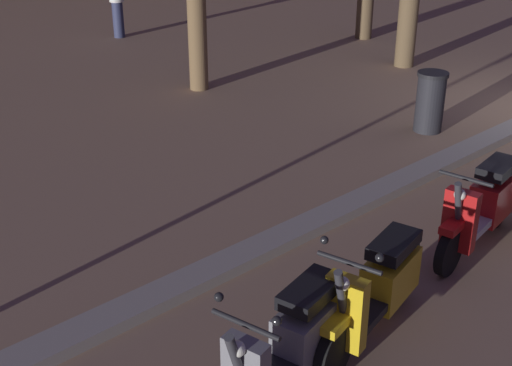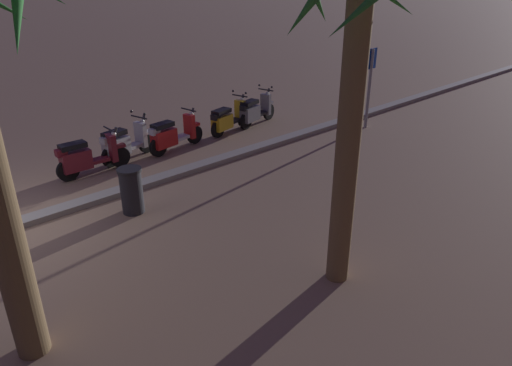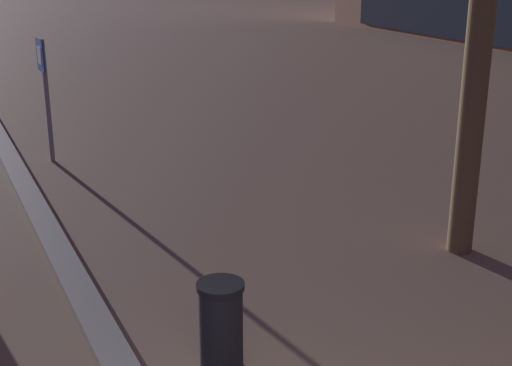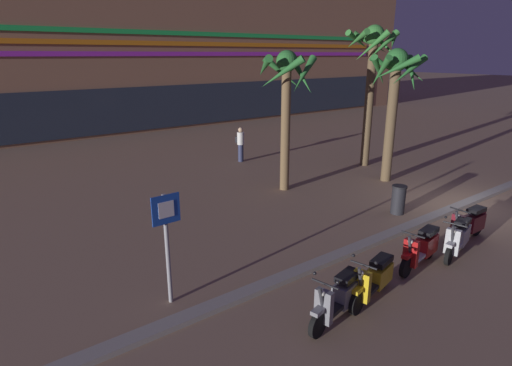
{
  "view_description": "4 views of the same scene",
  "coord_description": "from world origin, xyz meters",
  "px_view_note": "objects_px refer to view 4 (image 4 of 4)",
  "views": [
    {
      "loc": [
        -11.37,
        -4.61,
        3.88
      ],
      "look_at": [
        -7.38,
        -0.26,
        1.11
      ],
      "focal_mm": 48.25,
      "sensor_mm": 36.0,
      "label": 1
    },
    {
      "loc": [
        1.35,
        8.92,
        4.43
      ],
      "look_at": [
        -3.32,
        3.82,
        1.29
      ],
      "focal_mm": 32.6,
      "sensor_mm": 36.0,
      "label": 2
    },
    {
      "loc": [
        3.39,
        -1.33,
        4.1
      ],
      "look_at": [
        -5.03,
        2.69,
        0.98
      ],
      "focal_mm": 50.18,
      "sensor_mm": 36.0,
      "label": 3
    },
    {
      "loc": [
        -13.84,
        -6.28,
        5.0
      ],
      "look_at": [
        -6.51,
        3.42,
        1.22
      ],
      "focal_mm": 29.11,
      "sensor_mm": 36.0,
      "label": 4
    }
  ],
  "objects_px": {
    "scooter_silver_lead_nearest": "(458,237)",
    "palm_tree_by_mall_entrance": "(372,63)",
    "scooter_maroon_mid_front": "(469,224)",
    "palm_tree_mid_walkway": "(286,89)",
    "scooter_grey_gap_after_mid": "(340,297)",
    "litter_bin": "(398,199)",
    "pedestrian_strolling_near_curb": "(241,143)",
    "scooter_red_mid_rear": "(422,248)",
    "palm_tree_far_corner": "(395,85)",
    "scooter_yellow_tail_end": "(374,279)",
    "crossing_sign": "(167,237)"
  },
  "relations": [
    {
      "from": "scooter_silver_lead_nearest",
      "to": "pedestrian_strolling_near_curb",
      "type": "height_order",
      "value": "pedestrian_strolling_near_curb"
    },
    {
      "from": "palm_tree_mid_walkway",
      "to": "litter_bin",
      "type": "bearing_deg",
      "value": -72.7
    },
    {
      "from": "scooter_maroon_mid_front",
      "to": "palm_tree_by_mall_entrance",
      "type": "distance_m",
      "value": 9.3
    },
    {
      "from": "scooter_silver_lead_nearest",
      "to": "palm_tree_by_mall_entrance",
      "type": "height_order",
      "value": "palm_tree_by_mall_entrance"
    },
    {
      "from": "scooter_maroon_mid_front",
      "to": "scooter_red_mid_rear",
      "type": "bearing_deg",
      "value": -178.96
    },
    {
      "from": "scooter_yellow_tail_end",
      "to": "scooter_red_mid_rear",
      "type": "bearing_deg",
      "value": 5.54
    },
    {
      "from": "pedestrian_strolling_near_curb",
      "to": "palm_tree_mid_walkway",
      "type": "bearing_deg",
      "value": -104.23
    },
    {
      "from": "scooter_yellow_tail_end",
      "to": "litter_bin",
      "type": "xyz_separation_m",
      "value": [
        4.66,
        2.65,
        0.04
      ]
    },
    {
      "from": "scooter_silver_lead_nearest",
      "to": "scooter_grey_gap_after_mid",
      "type": "bearing_deg",
      "value": -179.72
    },
    {
      "from": "pedestrian_strolling_near_curb",
      "to": "litter_bin",
      "type": "relative_size",
      "value": 1.76
    },
    {
      "from": "palm_tree_far_corner",
      "to": "litter_bin",
      "type": "relative_size",
      "value": 5.5
    },
    {
      "from": "scooter_silver_lead_nearest",
      "to": "litter_bin",
      "type": "distance_m",
      "value": 2.95
    },
    {
      "from": "palm_tree_mid_walkway",
      "to": "palm_tree_far_corner",
      "type": "xyz_separation_m",
      "value": [
        4.14,
        -1.62,
        0.06
      ]
    },
    {
      "from": "palm_tree_mid_walkway",
      "to": "palm_tree_far_corner",
      "type": "height_order",
      "value": "palm_tree_far_corner"
    },
    {
      "from": "scooter_red_mid_rear",
      "to": "scooter_silver_lead_nearest",
      "type": "relative_size",
      "value": 1.07
    },
    {
      "from": "scooter_maroon_mid_front",
      "to": "palm_tree_mid_walkway",
      "type": "height_order",
      "value": "palm_tree_mid_walkway"
    },
    {
      "from": "scooter_yellow_tail_end",
      "to": "scooter_silver_lead_nearest",
      "type": "relative_size",
      "value": 1.04
    },
    {
      "from": "palm_tree_far_corner",
      "to": "palm_tree_by_mall_entrance",
      "type": "xyz_separation_m",
      "value": [
        1.32,
        2.17,
        0.76
      ]
    },
    {
      "from": "scooter_grey_gap_after_mid",
      "to": "scooter_maroon_mid_front",
      "type": "relative_size",
      "value": 0.97
    },
    {
      "from": "crossing_sign",
      "to": "palm_tree_far_corner",
      "type": "bearing_deg",
      "value": 13.96
    },
    {
      "from": "scooter_silver_lead_nearest",
      "to": "litter_bin",
      "type": "relative_size",
      "value": 1.81
    },
    {
      "from": "palm_tree_far_corner",
      "to": "pedestrian_strolling_near_curb",
      "type": "relative_size",
      "value": 3.13
    },
    {
      "from": "litter_bin",
      "to": "pedestrian_strolling_near_curb",
      "type": "bearing_deg",
      "value": 90.86
    },
    {
      "from": "scooter_yellow_tail_end",
      "to": "palm_tree_by_mall_entrance",
      "type": "bearing_deg",
      "value": 39.85
    },
    {
      "from": "scooter_maroon_mid_front",
      "to": "palm_tree_mid_walkway",
      "type": "distance_m",
      "value": 7.45
    },
    {
      "from": "scooter_grey_gap_after_mid",
      "to": "scooter_silver_lead_nearest",
      "type": "height_order",
      "value": "same"
    },
    {
      "from": "scooter_grey_gap_after_mid",
      "to": "litter_bin",
      "type": "height_order",
      "value": "scooter_grey_gap_after_mid"
    },
    {
      "from": "scooter_silver_lead_nearest",
      "to": "palm_tree_mid_walkway",
      "type": "bearing_deg",
      "value": 90.3
    },
    {
      "from": "scooter_grey_gap_after_mid",
      "to": "pedestrian_strolling_near_curb",
      "type": "distance_m",
      "value": 12.79
    },
    {
      "from": "scooter_grey_gap_after_mid",
      "to": "crossing_sign",
      "type": "height_order",
      "value": "crossing_sign"
    },
    {
      "from": "palm_tree_far_corner",
      "to": "palm_tree_mid_walkway",
      "type": "bearing_deg",
      "value": 158.56
    },
    {
      "from": "palm_tree_by_mall_entrance",
      "to": "palm_tree_mid_walkway",
      "type": "bearing_deg",
      "value": -174.29
    },
    {
      "from": "scooter_red_mid_rear",
      "to": "palm_tree_by_mall_entrance",
      "type": "relative_size",
      "value": 0.3
    },
    {
      "from": "scooter_yellow_tail_end",
      "to": "palm_tree_mid_walkway",
      "type": "distance_m",
      "value": 8.31
    },
    {
      "from": "pedestrian_strolling_near_curb",
      "to": "scooter_yellow_tail_end",
      "type": "bearing_deg",
      "value": -111.63
    },
    {
      "from": "palm_tree_mid_walkway",
      "to": "palm_tree_far_corner",
      "type": "distance_m",
      "value": 4.44
    },
    {
      "from": "scooter_yellow_tail_end",
      "to": "palm_tree_mid_walkway",
      "type": "relative_size",
      "value": 0.35
    },
    {
      "from": "palm_tree_mid_walkway",
      "to": "palm_tree_by_mall_entrance",
      "type": "bearing_deg",
      "value": 5.71
    },
    {
      "from": "scooter_silver_lead_nearest",
      "to": "pedestrian_strolling_near_curb",
      "type": "distance_m",
      "value": 11.5
    },
    {
      "from": "crossing_sign",
      "to": "pedestrian_strolling_near_curb",
      "type": "bearing_deg",
      "value": 47.99
    },
    {
      "from": "scooter_maroon_mid_front",
      "to": "palm_tree_mid_walkway",
      "type": "relative_size",
      "value": 0.35
    },
    {
      "from": "scooter_silver_lead_nearest",
      "to": "palm_tree_by_mall_entrance",
      "type": "bearing_deg",
      "value": 53.71
    },
    {
      "from": "scooter_red_mid_rear",
      "to": "palm_tree_mid_walkway",
      "type": "distance_m",
      "value": 7.51
    },
    {
      "from": "scooter_yellow_tail_end",
      "to": "palm_tree_mid_walkway",
      "type": "height_order",
      "value": "palm_tree_mid_walkway"
    },
    {
      "from": "scooter_red_mid_rear",
      "to": "palm_tree_by_mall_entrance",
      "type": "xyz_separation_m",
      "value": [
        6.71,
        7.15,
        4.17
      ]
    },
    {
      "from": "scooter_grey_gap_after_mid",
      "to": "scooter_maroon_mid_front",
      "type": "xyz_separation_m",
      "value": [
        5.64,
        0.3,
        0.01
      ]
    },
    {
      "from": "crossing_sign",
      "to": "litter_bin",
      "type": "bearing_deg",
      "value": 1.43
    },
    {
      "from": "scooter_yellow_tail_end",
      "to": "scooter_silver_lead_nearest",
      "type": "xyz_separation_m",
      "value": [
        3.39,
        -0.03,
        0.02
      ]
    },
    {
      "from": "scooter_silver_lead_nearest",
      "to": "crossing_sign",
      "type": "xyz_separation_m",
      "value": [
        -6.95,
        2.47,
        1.04
      ]
    },
    {
      "from": "pedestrian_strolling_near_curb",
      "to": "palm_tree_far_corner",
      "type": "bearing_deg",
      "value": -64.49
    }
  ]
}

